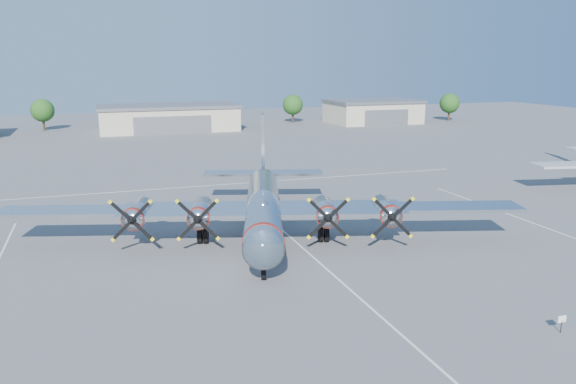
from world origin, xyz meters
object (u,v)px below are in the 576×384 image
object	(u,v)px
hangar_east	(372,111)
hangar_center	(168,117)
tree_west	(42,110)
main_bomber_b29	(264,236)
tree_east	(293,105)
info_placard	(562,321)
tree_far_east	(450,103)

from	to	relation	value
hangar_east	hangar_center	bearing A→B (deg)	-180.00
tree_west	main_bomber_b29	size ratio (longest dim) A/B	0.16
main_bomber_b29	hangar_center	bearing A→B (deg)	104.92
tree_east	main_bomber_b29	size ratio (longest dim) A/B	0.16
main_bomber_b29	hangar_east	bearing A→B (deg)	73.65
hangar_center	info_placard	distance (m)	99.70
hangar_center	tree_west	size ratio (longest dim) A/B	4.31
main_bomber_b29	info_placard	xyz separation A→B (m)	(10.16, -21.61, 0.69)
tree_far_east	info_placard	distance (m)	114.35
tree_east	tree_far_east	xyz separation A→B (m)	(38.00, -8.00, 0.00)
hangar_east	tree_west	world-z (taller)	tree_west
hangar_east	main_bomber_b29	bearing A→B (deg)	-122.74
hangar_center	main_bomber_b29	world-z (taller)	hangar_center
tree_east	hangar_center	bearing A→B (deg)	-168.62
tree_west	info_placard	world-z (taller)	tree_west
info_placard	main_bomber_b29	bearing A→B (deg)	116.28
tree_far_east	main_bomber_b29	bearing A→B (deg)	-132.73
tree_west	tree_east	world-z (taller)	same
info_placard	tree_far_east	bearing A→B (deg)	59.53
hangar_east	main_bomber_b29	distance (m)	92.46
hangar_east	info_placard	world-z (taller)	hangar_east
tree_west	tree_east	xyz separation A→B (m)	(55.00, -2.00, 0.00)
tree_east	tree_far_east	size ratio (longest dim) A/B	1.00
hangar_east	tree_west	bearing A→B (deg)	173.72
main_bomber_b29	info_placard	world-z (taller)	main_bomber_b29
hangar_east	tree_far_east	world-z (taller)	tree_far_east
tree_west	tree_far_east	world-z (taller)	same
tree_west	tree_east	size ratio (longest dim) A/B	1.00
tree_west	main_bomber_b29	distance (m)	88.90
hangar_east	tree_east	distance (m)	19.04
hangar_east	tree_west	size ratio (longest dim) A/B	3.10
hangar_east	tree_west	distance (m)	73.46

